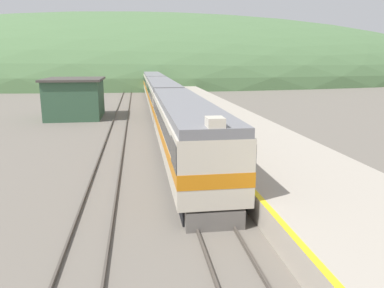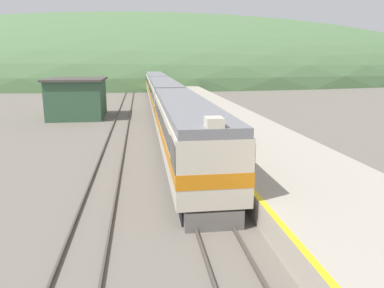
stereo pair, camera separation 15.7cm
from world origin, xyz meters
TOP-DOWN VIEW (x-y plane):
  - track_main at (0.00, 70.00)m, footprint 1.52×180.00m
  - track_siding at (-4.65, 70.00)m, footprint 1.52×180.00m
  - platform at (5.18, 50.00)m, footprint 6.97×140.00m
  - distant_hills at (0.00, 128.35)m, footprint 218.79×98.46m
  - station_shed at (-9.55, 48.76)m, footprint 6.13×7.38m
  - express_train_lead_car at (0.00, 28.29)m, footprint 2.97×19.11m
  - carriage_second at (0.00, 49.25)m, footprint 2.96×20.60m
  - carriage_third at (0.00, 70.73)m, footprint 2.96×20.60m

SIDE VIEW (x-z plane):
  - distant_hills at x=0.00m, z-range -19.76..19.76m
  - track_main at x=0.00m, z-range 0.00..0.16m
  - track_siding at x=-4.65m, z-range 0.00..0.16m
  - platform at x=5.18m, z-range -0.01..1.09m
  - carriage_second at x=0.00m, z-range 0.18..4.12m
  - carriage_third at x=0.00m, z-range 0.18..4.12m
  - express_train_lead_car at x=0.00m, z-range 0.01..4.32m
  - station_shed at x=-9.55m, z-range 0.02..4.33m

